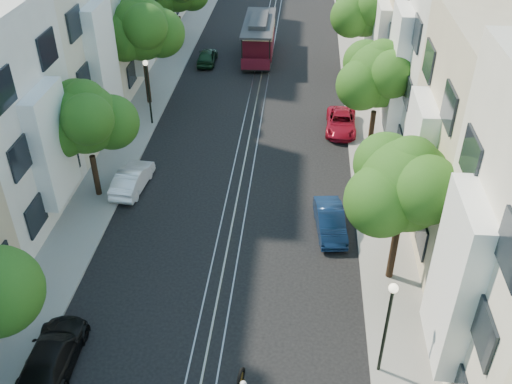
% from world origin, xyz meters
% --- Properties ---
extents(ground, '(200.00, 200.00, 0.00)m').
position_xyz_m(ground, '(0.00, 28.00, 0.00)').
color(ground, black).
rests_on(ground, ground).
extents(sidewalk_east, '(2.50, 80.00, 0.12)m').
position_xyz_m(sidewalk_east, '(7.25, 28.00, 0.06)').
color(sidewalk_east, gray).
rests_on(sidewalk_east, ground).
extents(sidewalk_west, '(2.50, 80.00, 0.12)m').
position_xyz_m(sidewalk_west, '(-7.25, 28.00, 0.06)').
color(sidewalk_west, gray).
rests_on(sidewalk_west, ground).
extents(rail_left, '(0.06, 80.00, 0.02)m').
position_xyz_m(rail_left, '(-0.55, 28.00, 0.01)').
color(rail_left, gray).
rests_on(rail_left, ground).
extents(rail_slot, '(0.06, 80.00, 0.02)m').
position_xyz_m(rail_slot, '(0.00, 28.00, 0.01)').
color(rail_slot, gray).
rests_on(rail_slot, ground).
extents(rail_right, '(0.06, 80.00, 0.02)m').
position_xyz_m(rail_right, '(0.55, 28.00, 0.01)').
color(rail_right, gray).
rests_on(rail_right, ground).
extents(lane_line, '(0.08, 80.00, 0.01)m').
position_xyz_m(lane_line, '(0.00, 28.00, 0.00)').
color(lane_line, tan).
rests_on(lane_line, ground).
extents(townhouses_east, '(7.75, 72.00, 12.00)m').
position_xyz_m(townhouses_east, '(11.87, 27.91, 5.18)').
color(townhouses_east, beige).
rests_on(townhouses_east, ground).
extents(townhouses_west, '(7.75, 72.00, 11.76)m').
position_xyz_m(townhouses_west, '(-11.87, 27.91, 5.08)').
color(townhouses_west, silver).
rests_on(townhouses_west, ground).
extents(tree_e_b, '(4.93, 4.08, 6.68)m').
position_xyz_m(tree_e_b, '(7.26, 8.98, 4.73)').
color(tree_e_b, black).
rests_on(tree_e_b, ground).
extents(tree_e_c, '(4.84, 3.99, 6.52)m').
position_xyz_m(tree_e_c, '(7.26, 19.98, 4.60)').
color(tree_e_c, black).
rests_on(tree_e_c, ground).
extents(tree_e_d, '(5.01, 4.16, 6.85)m').
position_xyz_m(tree_e_d, '(7.26, 30.98, 4.87)').
color(tree_e_d, black).
rests_on(tree_e_d, ground).
extents(tree_w_b, '(4.72, 3.87, 6.27)m').
position_xyz_m(tree_w_b, '(-7.14, 13.98, 4.40)').
color(tree_w_b, black).
rests_on(tree_w_b, ground).
extents(tree_w_c, '(5.13, 4.28, 7.09)m').
position_xyz_m(tree_w_c, '(-7.14, 24.98, 5.07)').
color(tree_w_c, black).
rests_on(tree_w_c, ground).
extents(lamp_east, '(0.32, 0.32, 4.16)m').
position_xyz_m(lamp_east, '(6.30, 4.00, 2.85)').
color(lamp_east, black).
rests_on(lamp_east, ground).
extents(lamp_west, '(0.32, 0.32, 4.16)m').
position_xyz_m(lamp_west, '(-6.30, 22.00, 2.85)').
color(lamp_west, black).
rests_on(lamp_west, ground).
extents(cable_car, '(2.43, 7.51, 2.88)m').
position_xyz_m(cable_car, '(-0.50, 34.22, 1.70)').
color(cable_car, black).
rests_on(cable_car, ground).
extents(parked_car_e_mid, '(1.65, 3.68, 1.17)m').
position_xyz_m(parked_car_e_mid, '(4.71, 12.05, 0.59)').
color(parked_car_e_mid, '#0B1D3B').
rests_on(parked_car_e_mid, ground).
extents(parked_car_e_far, '(1.98, 4.02, 1.10)m').
position_xyz_m(parked_car_e_far, '(5.60, 22.26, 0.55)').
color(parked_car_e_far, maroon).
rests_on(parked_car_e_far, ground).
extents(parked_car_w_near, '(1.83, 4.23, 1.21)m').
position_xyz_m(parked_car_w_near, '(-5.41, 3.20, 0.61)').
color(parked_car_w_near, black).
rests_on(parked_car_w_near, ground).
extents(parked_car_w_mid, '(1.60, 3.78, 1.21)m').
position_xyz_m(parked_car_w_mid, '(-5.60, 14.82, 0.61)').
color(parked_car_w_mid, white).
rests_on(parked_car_w_mid, ground).
extents(parked_car_w_far, '(1.42, 3.42, 1.16)m').
position_xyz_m(parked_car_w_far, '(-4.40, 32.46, 0.58)').
color(parked_car_w_far, black).
rests_on(parked_car_w_far, ground).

